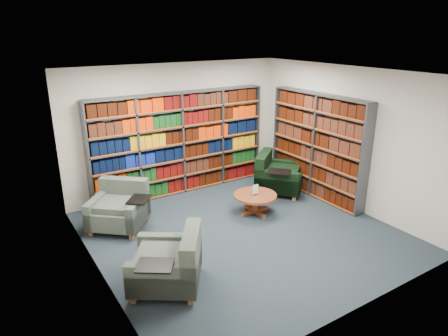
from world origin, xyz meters
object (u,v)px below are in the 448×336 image
chair_teal_front (172,265)px  chair_teal_left (120,209)px  chair_green_right (276,176)px  coffee_table (255,198)px

chair_teal_front → chair_teal_left: bearing=90.0°
chair_teal_left → chair_green_right: (3.46, -0.25, 0.01)m
chair_teal_left → coffee_table: size_ratio=1.52×
chair_green_right → chair_teal_left: bearing=175.9°
chair_teal_front → coffee_table: size_ratio=1.53×
chair_teal_front → coffee_table: (2.40, 1.29, -0.02)m
chair_green_right → coffee_table: 1.26m
chair_teal_left → chair_green_right: chair_green_right is taller
chair_teal_left → coffee_table: chair_teal_left is taller
chair_green_right → chair_teal_front: 3.98m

